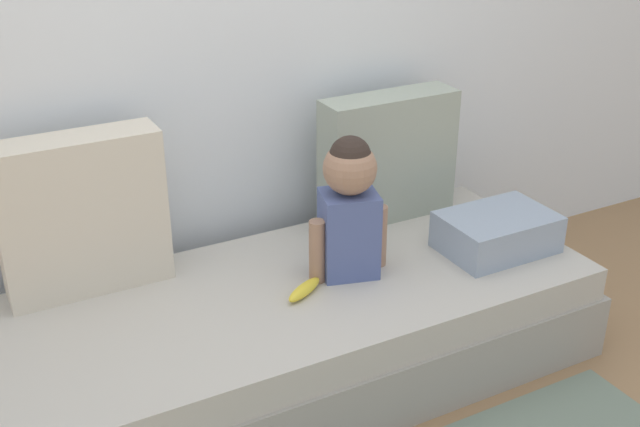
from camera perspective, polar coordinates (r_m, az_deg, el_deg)
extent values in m
plane|color=#93704C|center=(2.88, -1.99, -11.53)|extent=(12.00, 12.00, 0.00)
cube|color=silver|center=(2.86, -7.49, 14.48)|extent=(5.33, 0.10, 2.39)
cube|color=#9C978F|center=(2.81, -2.02, -9.59)|extent=(2.13, 0.86, 0.24)
cube|color=#B7B2A8|center=(2.71, -2.08, -6.45)|extent=(2.06, 0.83, 0.12)
cube|color=beige|center=(2.67, -16.70, -0.08)|extent=(0.53, 0.16, 0.53)
cube|color=#99A393|center=(3.08, 4.89, 4.05)|extent=(0.54, 0.16, 0.50)
cube|color=#4C5B93|center=(2.69, 2.09, -1.46)|extent=(0.22, 0.20, 0.30)
sphere|color=#9E755B|center=(2.60, 2.17, 3.25)|extent=(0.18, 0.18, 0.18)
sphere|color=#2D231E|center=(2.58, 2.19, 4.08)|extent=(0.14, 0.14, 0.14)
cylinder|color=#9E755B|center=(2.66, -0.19, -2.74)|extent=(0.06, 0.06, 0.22)
cylinder|color=#9E755B|center=(2.77, 4.26, -1.61)|extent=(0.06, 0.06, 0.22)
ellipsoid|color=yellow|center=(2.62, -1.13, -5.48)|extent=(0.17, 0.12, 0.04)
cube|color=#8E9EB2|center=(2.95, 12.57, -1.30)|extent=(0.40, 0.28, 0.14)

